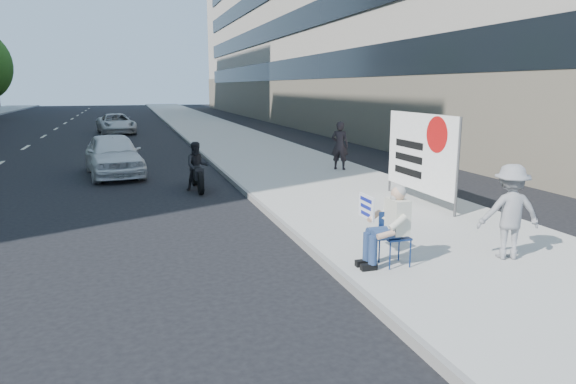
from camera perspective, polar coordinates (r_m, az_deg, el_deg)
name	(u,v)px	position (r m, az deg, el deg)	size (l,w,h in m)	color
ground	(234,265)	(8.86, -6.00, -8.10)	(160.00, 160.00, 0.00)	black
near_sidewalk	(233,140)	(28.88, -6.10, 5.81)	(5.00, 120.00, 0.15)	#ABA9A0
seated_protester	(389,222)	(8.33, 11.13, -3.26)	(0.83, 1.12, 1.31)	navy
jogger	(510,212)	(9.26, 23.42, -2.03)	(1.03, 0.59, 1.59)	gray
pedestrian_woman	(340,145)	(17.86, 5.78, 5.16)	(0.61, 0.40, 1.67)	black
protest_banner	(420,153)	(12.95, 14.50, 4.26)	(0.08, 3.06, 2.20)	#4C4C4C
white_sedan_near	(113,154)	(18.47, -18.83, 3.98)	(1.69, 4.20, 1.43)	silver
white_sedan_far	(116,124)	(35.01, -18.56, 7.21)	(2.11, 4.58, 1.27)	silver
motorcycle	(197,169)	(15.14, -10.06, 2.56)	(0.69, 2.04, 1.42)	black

